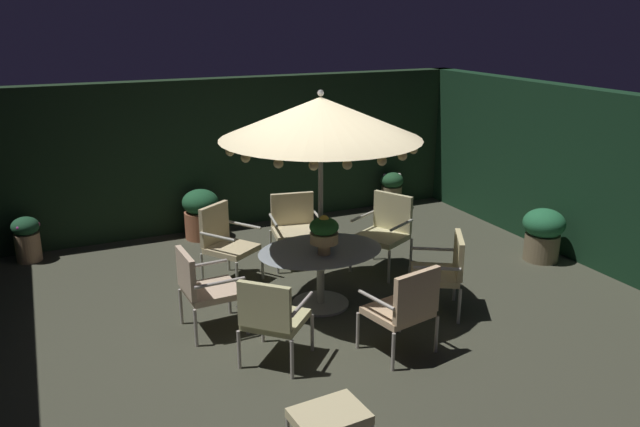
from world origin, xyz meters
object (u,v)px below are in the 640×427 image
at_px(patio_dining_table, 321,263).
at_px(potted_plant_right_near, 543,232).
at_px(patio_umbrella, 321,119).
at_px(ottoman_footrest, 329,418).
at_px(potted_plant_back_left, 392,189).
at_px(patio_chair_east, 295,224).
at_px(patio_chair_southeast, 225,239).
at_px(patio_chair_west, 405,306).
at_px(patio_chair_southwest, 272,315).
at_px(centerpiece_planter, 324,232).
at_px(potted_plant_left_near, 27,238).
at_px(patio_chair_south, 203,285).
at_px(patio_chair_northeast, 386,227).
at_px(patio_chair_north, 443,268).
at_px(potted_plant_back_right, 201,213).

distance_m(patio_dining_table, potted_plant_right_near, 3.40).
height_order(patio_dining_table, patio_umbrella, patio_umbrella).
height_order(ottoman_footrest, potted_plant_right_near, potted_plant_right_near).
xyz_separation_m(ottoman_footrest, potted_plant_back_left, (3.81, 5.47, 0.01)).
xyz_separation_m(patio_chair_east, potted_plant_back_left, (2.51, 1.63, -0.21)).
xyz_separation_m(patio_chair_southeast, ottoman_footrest, (-0.24, -3.62, -0.22)).
height_order(patio_dining_table, patio_chair_west, patio_chair_west).
bearing_deg(patio_chair_southwest, centerpiece_planter, 42.02).
height_order(patio_dining_table, potted_plant_left_near, patio_dining_table).
bearing_deg(patio_chair_southeast, potted_plant_back_left, 27.42).
bearing_deg(ottoman_footrest, potted_plant_back_left, 55.15).
bearing_deg(patio_chair_south, patio_chair_southwest, -65.61).
bearing_deg(potted_plant_left_near, patio_chair_east, -25.01).
xyz_separation_m(patio_chair_southeast, potted_plant_back_left, (3.56, 1.85, -0.21)).
bearing_deg(patio_chair_northeast, ottoman_footrest, -126.57).
distance_m(ottoman_footrest, potted_plant_left_near, 5.79).
height_order(potted_plant_back_left, potted_plant_left_near, potted_plant_back_left).
distance_m(patio_chair_southeast, patio_chair_south, 1.38).
xyz_separation_m(potted_plant_back_left, potted_plant_left_near, (-5.88, -0.06, -0.01)).
height_order(patio_dining_table, potted_plant_back_left, patio_dining_table).
bearing_deg(patio_chair_southeast, patio_dining_table, -55.41).
distance_m(patio_umbrella, centerpiece_planter, 1.25).
height_order(patio_chair_south, patio_chair_southwest, patio_chair_south).
xyz_separation_m(patio_chair_northeast, patio_chair_west, (-0.97, -2.04, -0.04)).
relative_size(patio_chair_southwest, potted_plant_right_near, 1.26).
relative_size(patio_chair_east, potted_plant_right_near, 1.28).
xyz_separation_m(patio_chair_north, patio_chair_west, (-0.92, -0.66, 0.00)).
height_order(centerpiece_planter, patio_chair_northeast, centerpiece_planter).
bearing_deg(potted_plant_back_left, potted_plant_back_right, -177.90).
xyz_separation_m(patio_chair_east, potted_plant_right_near, (3.16, -1.37, -0.15)).
distance_m(patio_chair_east, patio_chair_west, 2.77).
bearing_deg(potted_plant_right_near, patio_dining_table, -179.72).
relative_size(ottoman_footrest, potted_plant_right_near, 0.80).
height_order(patio_chair_northeast, potted_plant_left_near, patio_chair_northeast).
bearing_deg(patio_chair_southeast, patio_chair_east, 11.82).
bearing_deg(potted_plant_back_left, potted_plant_right_near, -77.91).
height_order(potted_plant_back_right, potted_plant_back_left, potted_plant_back_right).
bearing_deg(potted_plant_back_right, ottoman_footrest, -93.89).
relative_size(patio_chair_southeast, patio_chair_southwest, 1.07).
relative_size(patio_umbrella, ottoman_footrest, 4.28).
relative_size(patio_chair_southwest, ottoman_footrest, 1.57).
xyz_separation_m(patio_chair_east, potted_plant_left_near, (-3.37, 1.57, -0.22)).
relative_size(patio_chair_southeast, potted_plant_right_near, 1.34).
distance_m(patio_chair_north, potted_plant_right_near, 2.32).
relative_size(patio_chair_east, ottoman_footrest, 1.61).
xyz_separation_m(patio_dining_table, patio_chair_southeast, (-0.81, 1.17, 0.03)).
bearing_deg(patio_chair_north, patio_chair_east, 114.39).
bearing_deg(centerpiece_planter, potted_plant_back_left, 48.70).
relative_size(patio_umbrella, patio_chair_southwest, 2.72).
distance_m(patio_chair_south, potted_plant_back_left, 5.19).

